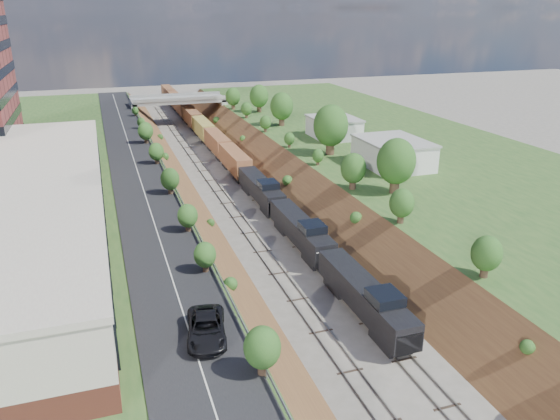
{
  "coord_description": "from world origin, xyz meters",
  "views": [
    {
      "loc": [
        -20.43,
        -22.26,
        28.82
      ],
      "look_at": [
        -0.86,
        35.95,
        6.0
      ],
      "focal_mm": 35.0,
      "sensor_mm": 36.0,
      "label": 1
    }
  ],
  "objects": [
    {
      "name": "rail_right_track",
      "position": [
        2.6,
        60.0,
        0.09
      ],
      "size": [
        1.58,
        180.0,
        0.18
      ],
      "primitive_type": "cube",
      "color": "gray",
      "rests_on": "ground"
    },
    {
      "name": "white_building_far",
      "position": [
        23.0,
        74.0,
        6.8
      ],
      "size": [
        8.0,
        10.0,
        3.6
      ],
      "primitive_type": "cube",
      "color": "silver",
      "rests_on": "platform_right"
    },
    {
      "name": "overpass",
      "position": [
        0.0,
        122.0,
        4.92
      ],
      "size": [
        24.5,
        8.3,
        7.4
      ],
      "color": "gray",
      "rests_on": "ground"
    },
    {
      "name": "freight_train",
      "position": [
        2.6,
        94.26,
        2.47
      ],
      "size": [
        2.81,
        158.86,
        4.55
      ],
      "color": "black",
      "rests_on": "ground"
    },
    {
      "name": "road",
      "position": [
        -15.5,
        60.0,
        5.05
      ],
      "size": [
        8.0,
        180.0,
        0.1
      ],
      "primitive_type": "cube",
      "color": "black",
      "rests_on": "platform_left"
    },
    {
      "name": "embankment_left",
      "position": [
        -11.0,
        60.0,
        0.0
      ],
      "size": [
        10.0,
        180.0,
        10.0
      ],
      "primitive_type": "cube",
      "rotation": [
        0.0,
        0.79,
        0.0
      ],
      "color": "brown",
      "rests_on": "ground"
    },
    {
      "name": "rail_left_track",
      "position": [
        -2.6,
        60.0,
        0.09
      ],
      "size": [
        1.58,
        180.0,
        0.18
      ],
      "primitive_type": "cube",
      "color": "gray",
      "rests_on": "ground"
    },
    {
      "name": "suv",
      "position": [
        -14.37,
        13.35,
        5.97
      ],
      "size": [
        3.9,
        6.64,
        1.73
      ],
      "primitive_type": "imported",
      "rotation": [
        0.0,
        0.0,
        -0.17
      ],
      "color": "black",
      "rests_on": "road"
    },
    {
      "name": "embankment_right",
      "position": [
        11.0,
        60.0,
        0.0
      ],
      "size": [
        10.0,
        180.0,
        10.0
      ],
      "primitive_type": "cube",
      "rotation": [
        0.0,
        0.79,
        0.0
      ],
      "color": "brown",
      "rests_on": "ground"
    },
    {
      "name": "tree_left_crest",
      "position": [
        -11.8,
        20.0,
        7.04
      ],
      "size": [
        2.45,
        2.45,
        3.55
      ],
      "color": "#473323",
      "rests_on": "platform_left"
    },
    {
      "name": "tree_right_large",
      "position": [
        17.0,
        40.0,
        9.38
      ],
      "size": [
        5.25,
        5.25,
        7.61
      ],
      "color": "#473323",
      "rests_on": "platform_right"
    },
    {
      "name": "white_building_near",
      "position": [
        23.5,
        52.0,
        7.0
      ],
      "size": [
        9.0,
        12.0,
        4.0
      ],
      "primitive_type": "cube",
      "color": "silver",
      "rests_on": "platform_right"
    },
    {
      "name": "platform_right",
      "position": [
        33.0,
        60.0,
        2.5
      ],
      "size": [
        44.0,
        180.0,
        5.0
      ],
      "primitive_type": "cube",
      "color": "#2C5021",
      "rests_on": "ground"
    },
    {
      "name": "guardrail",
      "position": [
        -11.4,
        59.8,
        5.55
      ],
      "size": [
        0.1,
        171.0,
        0.7
      ],
      "color": "#99999E",
      "rests_on": "platform_left"
    },
    {
      "name": "commercial_building",
      "position": [
        -28.0,
        38.0,
        8.51
      ],
      "size": [
        14.3,
        62.3,
        7.0
      ],
      "color": "brown",
      "rests_on": "platform_left"
    },
    {
      "name": "platform_left",
      "position": [
        -33.0,
        60.0,
        2.5
      ],
      "size": [
        44.0,
        180.0,
        5.0
      ],
      "primitive_type": "cube",
      "color": "#2C5021",
      "rests_on": "ground"
    }
  ]
}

